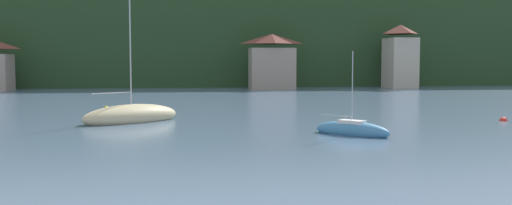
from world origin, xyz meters
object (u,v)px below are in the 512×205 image
shore_building_central (272,62)px  mooring_buoy_mid (503,121)px  sailboat_mid_0 (352,130)px  shore_building_eastcentral (400,57)px  mooring_buoy_far (106,108)px  sailboat_far_5 (131,116)px

shore_building_central → mooring_buoy_mid: bearing=-79.8°
shore_building_central → sailboat_mid_0: 53.56m
shore_building_eastcentral → shore_building_central: bearing=-178.7°
shore_building_eastcentral → mooring_buoy_far: (-41.16, -32.97, -4.81)m
sailboat_far_5 → mooring_buoy_far: bearing=67.4°
sailboat_mid_0 → sailboat_far_5: 15.83m
shore_building_central → sailboat_far_5: sailboat_far_5 is taller
shore_building_central → mooring_buoy_mid: size_ratio=14.88×
shore_building_central → sailboat_mid_0: (-4.51, -53.24, -3.76)m
sailboat_far_5 → mooring_buoy_mid: bearing=-44.0°
shore_building_central → mooring_buoy_mid: shore_building_central is taller
shore_building_eastcentral → sailboat_far_5: size_ratio=0.86×
shore_building_central → shore_building_eastcentral: 20.54m
shore_building_eastcentral → sailboat_far_5: sailboat_far_5 is taller
shore_building_eastcentral → mooring_buoy_far: size_ratio=21.41×
shore_building_central → shore_building_eastcentral: size_ratio=0.84×
shore_building_central → shore_building_eastcentral: (20.52, 0.48, 0.77)m
sailboat_mid_0 → mooring_buoy_mid: (13.01, 5.84, -0.28)m
shore_building_eastcentral → mooring_buoy_mid: bearing=-104.1°
sailboat_mid_0 → mooring_buoy_far: size_ratio=11.04×
shore_building_eastcentral → sailboat_far_5: 58.93m
mooring_buoy_mid → mooring_buoy_far: 32.73m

